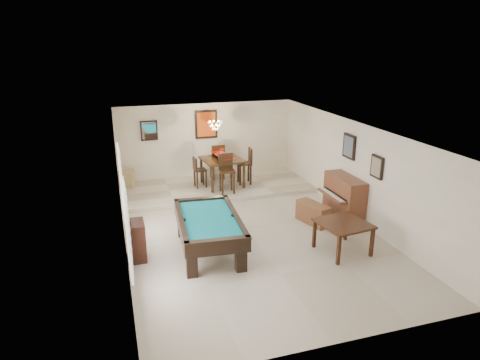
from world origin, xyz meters
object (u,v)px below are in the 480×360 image
dining_chair_south (227,174)px  chandelier (215,122)px  pool_table (209,235)px  flower_vase (222,151)px  dining_chair_east (244,166)px  upright_piano (339,198)px  piano_bench (313,213)px  dining_table (222,170)px  dining_chair_north (217,161)px  square_table (343,237)px  corner_bench (127,178)px  apothecary_chest (136,241)px  dining_chair_west (200,172)px

dining_chair_south → chandelier: size_ratio=2.01×
dining_chair_south → pool_table: bearing=-108.4°
flower_vase → dining_chair_east: (0.73, -0.04, -0.54)m
flower_vase → upright_piano: bearing=-54.1°
pool_table → dining_chair_south: 3.63m
pool_table → chandelier: (1.18, 4.05, 1.79)m
piano_bench → dining_table: 3.71m
flower_vase → dining_chair_north: bearing=88.4°
flower_vase → dining_chair_north: (0.02, 0.76, -0.53)m
dining_chair_east → dining_table: bearing=-86.5°
square_table → dining_chair_east: dining_chair_east is taller
square_table → upright_piano: (0.87, 1.71, 0.22)m
dining_table → corner_bench: (-2.95, 0.86, -0.26)m
dining_chair_east → corner_bench: 3.80m
apothecary_chest → dining_chair_east: 5.41m
dining_chair_north → chandelier: (-0.24, -0.80, 1.48)m
apothecary_chest → square_table: bearing=-12.9°
pool_table → flower_vase: size_ratio=10.14×
flower_vase → square_table: bearing=-73.3°
upright_piano → apothecary_chest: size_ratio=1.61×
upright_piano → piano_bench: upright_piano is taller
apothecary_chest → dining_chair_north: size_ratio=0.73×
upright_piano → dining_chair_south: size_ratio=1.17×
pool_table → flower_vase: flower_vase is taller
piano_bench → flower_vase: (-1.58, 3.34, 0.98)m
pool_table → apothecary_chest: size_ratio=2.83×
piano_bench → dining_chair_east: bearing=104.4°
apothecary_chest → pool_table: bearing=-4.8°
dining_table → corner_bench: 3.08m
dining_chair_south → chandelier: (-0.17, 0.69, 1.48)m
upright_piano → chandelier: chandelier is taller
square_table → dining_chair_south: dining_chair_south is taller
dining_chair_east → apothecary_chest: bearing=-37.3°
square_table → piano_bench: 1.65m
dining_chair_west → dining_table: bearing=-99.1°
dining_chair_north → dining_chair_east: (0.71, -0.79, -0.01)m
dining_table → dining_chair_west: (-0.71, 0.05, -0.01)m
apothecary_chest → flower_vase: 5.02m
flower_vase → chandelier: chandelier is taller
apothecary_chest → flower_vase: (3.00, 3.95, 0.81)m
dining_table → chandelier: 1.59m
piano_bench → corner_bench: size_ratio=1.84×
pool_table → corner_bench: (-1.55, 4.94, -0.05)m
dining_table → flower_vase: 0.63m
apothecary_chest → corner_bench: size_ratio=1.64×
square_table → corner_bench: bearing=127.3°
upright_piano → flower_vase: bearing=125.9°
upright_piano → piano_bench: size_ratio=1.43×
pool_table → piano_bench: (2.98, 0.75, -0.14)m
corner_bench → dining_table: bearing=-16.2°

